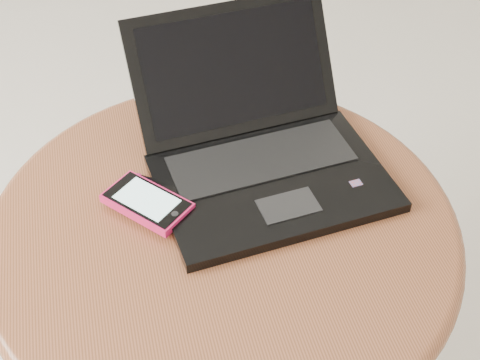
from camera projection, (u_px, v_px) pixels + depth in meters
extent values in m
cylinder|color=#4C2E1A|center=(226.00, 327.00, 1.16)|extent=(0.11, 0.11, 0.49)
cylinder|color=brown|center=(223.00, 225.00, 0.98)|extent=(0.67, 0.67, 0.03)
torus|color=brown|center=(223.00, 225.00, 0.98)|extent=(0.70, 0.70, 0.03)
cube|color=black|center=(272.00, 183.00, 1.01)|extent=(0.37, 0.27, 0.02)
cube|color=black|center=(261.00, 158.00, 1.04)|extent=(0.30, 0.13, 0.00)
cube|color=black|center=(288.00, 206.00, 0.96)|extent=(0.09, 0.06, 0.00)
cube|color=red|center=(356.00, 183.00, 1.00)|extent=(0.02, 0.02, 0.00)
cube|color=black|center=(234.00, 69.00, 1.06)|extent=(0.35, 0.15, 0.18)
cube|color=black|center=(235.00, 69.00, 1.06)|extent=(0.30, 0.12, 0.15)
cube|color=black|center=(161.00, 198.00, 0.99)|extent=(0.13, 0.12, 0.01)
cube|color=#AB0061|center=(130.00, 186.00, 1.00)|extent=(0.04, 0.05, 0.00)
cube|color=#E01B59|center=(147.00, 203.00, 0.97)|extent=(0.13, 0.14, 0.01)
cube|color=black|center=(147.00, 199.00, 0.96)|extent=(0.13, 0.13, 0.00)
cube|color=silver|center=(147.00, 199.00, 0.96)|extent=(0.10, 0.10, 0.00)
cylinder|color=black|center=(175.00, 214.00, 0.94)|extent=(0.01, 0.01, 0.00)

